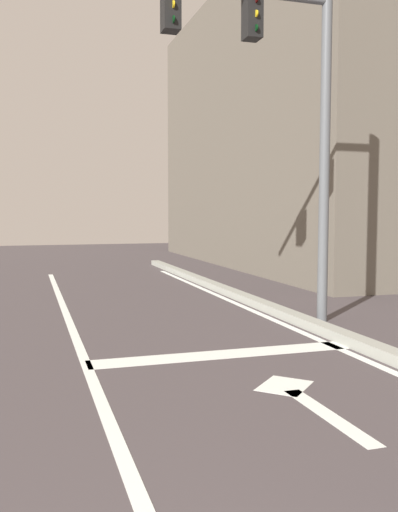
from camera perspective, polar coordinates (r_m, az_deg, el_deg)
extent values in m
cube|color=silver|center=(6.14, -10.93, -11.95)|extent=(0.12, 20.00, 0.01)
cube|color=silver|center=(7.18, 15.29, -9.60)|extent=(0.12, 20.00, 0.01)
cube|color=silver|center=(6.94, 2.52, -9.95)|extent=(3.30, 0.40, 0.01)
cube|color=silver|center=(5.10, 13.02, -15.50)|extent=(0.16, 1.40, 0.01)
cube|color=silver|center=(5.80, 8.69, -12.91)|extent=(0.71, 0.71, 0.01)
cube|color=#979A90|center=(7.30, 16.98, -8.87)|extent=(0.24, 24.00, 0.14)
cylinder|color=#565B5F|center=(9.04, 12.66, 9.70)|extent=(0.16, 0.16, 5.13)
cube|color=black|center=(8.92, 5.44, 23.06)|extent=(0.24, 0.28, 0.64)
cylinder|color=yellow|center=(8.79, 5.85, 23.34)|extent=(0.02, 0.10, 0.10)
cylinder|color=black|center=(8.73, 5.84, 22.10)|extent=(0.02, 0.10, 0.10)
cube|color=black|center=(8.55, -2.91, 23.90)|extent=(0.24, 0.28, 0.64)
cylinder|color=yellow|center=(8.42, -2.63, 24.23)|extent=(0.02, 0.10, 0.10)
cylinder|color=black|center=(8.35, -2.62, 22.94)|extent=(0.02, 0.10, 0.10)
cube|color=#615A4E|center=(20.12, 15.80, 11.89)|extent=(9.77, 13.72, 8.73)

